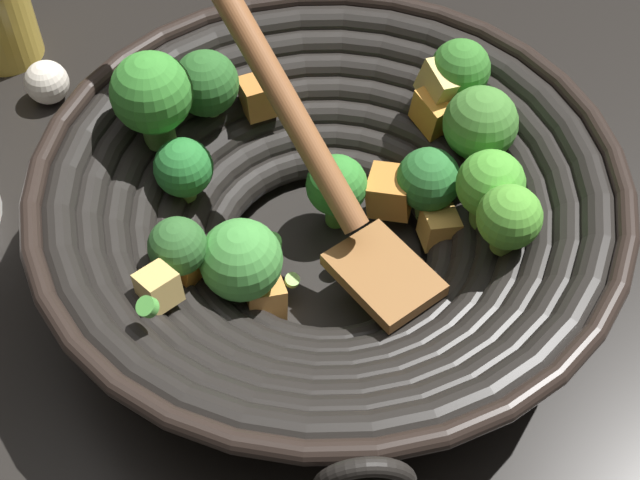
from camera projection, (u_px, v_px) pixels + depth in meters
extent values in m
plane|color=black|center=(328.00, 263.00, 0.66)|extent=(4.00, 4.00, 0.00)
cylinder|color=black|center=(328.00, 259.00, 0.66)|extent=(0.13, 0.13, 0.01)
torus|color=black|center=(328.00, 246.00, 0.64)|extent=(0.19, 0.19, 0.02)
torus|color=black|center=(328.00, 238.00, 0.64)|extent=(0.22, 0.22, 0.02)
torus|color=black|center=(328.00, 229.00, 0.63)|extent=(0.25, 0.25, 0.02)
torus|color=black|center=(328.00, 220.00, 0.62)|extent=(0.28, 0.28, 0.02)
torus|color=black|center=(328.00, 210.00, 0.61)|extent=(0.31, 0.31, 0.02)
torus|color=black|center=(328.00, 201.00, 0.61)|extent=(0.34, 0.34, 0.02)
torus|color=black|center=(329.00, 191.00, 0.60)|extent=(0.37, 0.37, 0.02)
torus|color=black|center=(329.00, 181.00, 0.59)|extent=(0.39, 0.39, 0.01)
cylinder|color=#609440|center=(188.00, 195.00, 0.64)|extent=(0.02, 0.02, 0.02)
sphere|color=#287631|center=(183.00, 168.00, 0.62)|extent=(0.04, 0.04, 0.04)
cylinder|color=olive|center=(503.00, 241.00, 0.59)|extent=(0.02, 0.02, 0.01)
sphere|color=#55A735|center=(509.00, 217.00, 0.57)|extent=(0.04, 0.04, 0.04)
cylinder|color=olive|center=(456.00, 95.00, 0.67)|extent=(0.02, 0.02, 0.01)
sphere|color=#367B2B|center=(460.00, 69.00, 0.65)|extent=(0.04, 0.04, 0.04)
cylinder|color=#5E8C45|center=(182.00, 271.00, 0.59)|extent=(0.02, 0.02, 0.02)
sphere|color=#2F632B|center=(178.00, 246.00, 0.57)|extent=(0.04, 0.04, 0.04)
cylinder|color=#5A8D36|center=(485.00, 212.00, 0.63)|extent=(0.03, 0.03, 0.02)
sphere|color=green|center=(491.00, 184.00, 0.60)|extent=(0.05, 0.05, 0.05)
cylinder|color=#569C36|center=(336.00, 212.00, 0.66)|extent=(0.02, 0.02, 0.02)
sphere|color=#358832|center=(337.00, 185.00, 0.64)|extent=(0.04, 0.04, 0.04)
cylinder|color=#64A147|center=(244.00, 290.00, 0.61)|extent=(0.03, 0.03, 0.02)
sphere|color=#469740|center=(241.00, 260.00, 0.59)|extent=(0.05, 0.05, 0.05)
cylinder|color=#8ABF58|center=(425.00, 206.00, 0.66)|extent=(0.02, 0.02, 0.02)
sphere|color=#2A6C2F|center=(429.00, 180.00, 0.64)|extent=(0.05, 0.05, 0.05)
cylinder|color=#69AA47|center=(159.00, 130.00, 0.63)|extent=(0.03, 0.03, 0.02)
sphere|color=#398B31|center=(151.00, 93.00, 0.61)|extent=(0.06, 0.06, 0.06)
cylinder|color=#7AAC57|center=(209.00, 111.00, 0.67)|extent=(0.02, 0.02, 0.02)
sphere|color=#2C6629|center=(206.00, 83.00, 0.65)|extent=(0.05, 0.05, 0.05)
cylinder|color=#8BAB59|center=(479.00, 155.00, 0.65)|extent=(0.02, 0.02, 0.01)
sphere|color=#458434|center=(484.00, 127.00, 0.63)|extent=(0.05, 0.05, 0.05)
cube|color=#CD7D38|center=(260.00, 96.00, 0.67)|extent=(0.03, 0.03, 0.03)
cube|color=#E0BA67|center=(158.00, 287.00, 0.55)|extent=(0.03, 0.03, 0.03)
cube|color=#D68F44|center=(264.00, 298.00, 0.61)|extent=(0.03, 0.04, 0.03)
cube|color=gold|center=(439.00, 228.00, 0.64)|extent=(0.03, 0.03, 0.03)
cube|color=#C57223|center=(183.00, 258.00, 0.59)|extent=(0.04, 0.04, 0.03)
cube|color=orange|center=(438.00, 109.00, 0.66)|extent=(0.03, 0.03, 0.03)
cube|color=#D5B662|center=(445.00, 84.00, 0.66)|extent=(0.04, 0.04, 0.04)
cube|color=#CD8035|center=(391.00, 192.00, 0.65)|extent=(0.04, 0.04, 0.03)
cylinder|color=#56B247|center=(475.00, 105.00, 0.64)|extent=(0.02, 0.02, 0.01)
cylinder|color=#56B247|center=(147.00, 307.00, 0.52)|extent=(0.02, 0.01, 0.01)
cylinder|color=#99D166|center=(292.00, 280.00, 0.62)|extent=(0.01, 0.01, 0.01)
cylinder|color=#6BC651|center=(442.00, 114.00, 0.65)|extent=(0.01, 0.01, 0.01)
cylinder|color=#99D166|center=(335.00, 259.00, 0.63)|extent=(0.02, 0.02, 0.01)
cylinder|color=#56B247|center=(271.00, 243.00, 0.62)|extent=(0.02, 0.02, 0.01)
cube|color=brown|center=(384.00, 275.00, 0.59)|extent=(0.06, 0.08, 0.01)
cylinder|color=#945B34|center=(261.00, 58.00, 0.58)|extent=(0.05, 0.21, 0.16)
sphere|color=silver|center=(47.00, 82.00, 0.75)|extent=(0.04, 0.04, 0.04)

